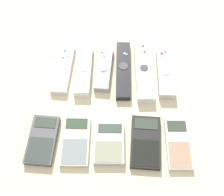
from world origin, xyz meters
name	(u,v)px	position (x,y,z in m)	size (l,w,h in m)	color
ground_plane	(111,111)	(0.00, 0.00, 0.00)	(3.00, 3.00, 0.00)	beige
remote_0	(63,69)	(-0.16, 0.13, 0.01)	(0.05, 0.18, 0.02)	silver
remote_1	(84,69)	(-0.09, 0.13, 0.01)	(0.05, 0.19, 0.03)	white
remote_2	(104,69)	(-0.03, 0.14, 0.01)	(0.05, 0.16, 0.02)	gray
remote_3	(123,70)	(0.03, 0.14, 0.01)	(0.05, 0.21, 0.02)	black
remote_4	(144,71)	(0.09, 0.14, 0.01)	(0.06, 0.22, 0.03)	white
remote_5	(165,72)	(0.16, 0.14, 0.01)	(0.05, 0.18, 0.03)	#B7B7BC
calculator_0	(43,140)	(-0.18, -0.11, 0.01)	(0.08, 0.14, 0.02)	#4C4C51
calculator_1	(76,141)	(-0.09, -0.10, 0.01)	(0.08, 0.15, 0.02)	beige
calculator_2	(110,143)	(0.00, -0.11, 0.01)	(0.09, 0.12, 0.02)	#B2B2B7
calculator_3	(146,142)	(0.10, -0.10, 0.01)	(0.08, 0.15, 0.02)	black
calculator_4	(178,144)	(0.19, -0.10, 0.01)	(0.07, 0.15, 0.01)	beige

